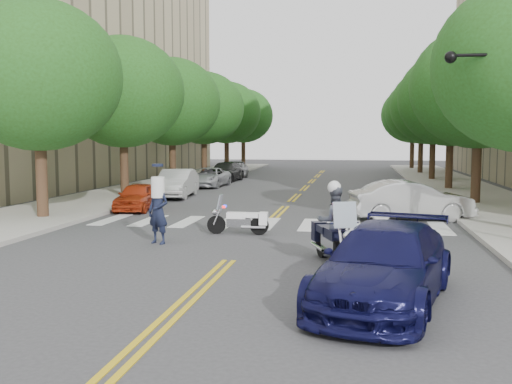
% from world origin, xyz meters
% --- Properties ---
extents(ground, '(140.00, 140.00, 0.00)m').
position_xyz_m(ground, '(0.00, 0.00, 0.00)').
color(ground, '#38383A').
rests_on(ground, ground).
extents(sidewalk_left, '(5.00, 60.00, 0.15)m').
position_xyz_m(sidewalk_left, '(-9.50, 22.00, 0.07)').
color(sidewalk_left, '#9E9991').
rests_on(sidewalk_left, ground).
extents(sidewalk_right, '(5.00, 60.00, 0.15)m').
position_xyz_m(sidewalk_right, '(9.50, 22.00, 0.07)').
color(sidewalk_right, '#9E9991').
rests_on(sidewalk_right, ground).
extents(tree_l_0, '(6.40, 6.40, 8.45)m').
position_xyz_m(tree_l_0, '(-8.80, 6.00, 5.55)').
color(tree_l_0, '#382316').
rests_on(tree_l_0, ground).
extents(tree_l_1, '(6.40, 6.40, 8.45)m').
position_xyz_m(tree_l_1, '(-8.80, 14.00, 5.55)').
color(tree_l_1, '#382316').
rests_on(tree_l_1, ground).
extents(tree_l_2, '(6.40, 6.40, 8.45)m').
position_xyz_m(tree_l_2, '(-8.80, 22.00, 5.55)').
color(tree_l_2, '#382316').
rests_on(tree_l_2, ground).
extents(tree_l_3, '(6.40, 6.40, 8.45)m').
position_xyz_m(tree_l_3, '(-8.80, 30.00, 5.55)').
color(tree_l_3, '#382316').
rests_on(tree_l_3, ground).
extents(tree_l_4, '(6.40, 6.40, 8.45)m').
position_xyz_m(tree_l_4, '(-8.80, 38.00, 5.55)').
color(tree_l_4, '#382316').
rests_on(tree_l_4, ground).
extents(tree_l_5, '(6.40, 6.40, 8.45)m').
position_xyz_m(tree_l_5, '(-8.80, 46.00, 5.55)').
color(tree_l_5, '#382316').
rests_on(tree_l_5, ground).
extents(tree_r_1, '(6.40, 6.40, 8.45)m').
position_xyz_m(tree_r_1, '(8.80, 14.00, 5.55)').
color(tree_r_1, '#382316').
rests_on(tree_r_1, ground).
extents(tree_r_2, '(6.40, 6.40, 8.45)m').
position_xyz_m(tree_r_2, '(8.80, 22.00, 5.55)').
color(tree_r_2, '#382316').
rests_on(tree_r_2, ground).
extents(tree_r_3, '(6.40, 6.40, 8.45)m').
position_xyz_m(tree_r_3, '(8.80, 30.00, 5.55)').
color(tree_r_3, '#382316').
rests_on(tree_r_3, ground).
extents(tree_r_4, '(6.40, 6.40, 8.45)m').
position_xyz_m(tree_r_4, '(8.80, 38.00, 5.55)').
color(tree_r_4, '#382316').
rests_on(tree_r_4, ground).
extents(tree_r_5, '(6.40, 6.40, 8.45)m').
position_xyz_m(tree_r_5, '(8.80, 46.00, 5.55)').
color(tree_r_5, '#382316').
rests_on(tree_r_5, ground).
extents(motorcycle_police, '(1.23, 2.51, 2.12)m').
position_xyz_m(motorcycle_police, '(2.67, 0.11, 0.94)').
color(motorcycle_police, black).
rests_on(motorcycle_police, ground).
extents(motorcycle_parked, '(2.07, 0.50, 1.33)m').
position_xyz_m(motorcycle_parked, '(-0.44, 4.07, 0.46)').
color(motorcycle_parked, black).
rests_on(motorcycle_parked, ground).
extents(officer_standing, '(0.83, 0.69, 1.95)m').
position_xyz_m(officer_standing, '(-2.64, 2.00, 0.97)').
color(officer_standing, black).
rests_on(officer_standing, ground).
extents(convertible, '(4.94, 2.72, 1.54)m').
position_xyz_m(convertible, '(5.34, 8.47, 0.77)').
color(convertible, '#B7B8BA').
rests_on(convertible, ground).
extents(sedan_blue, '(3.35, 5.56, 1.51)m').
position_xyz_m(sedan_blue, '(3.79, -3.23, 0.75)').
color(sedan_blue, '#0E0E3A').
rests_on(sedan_blue, ground).
extents(parked_car_a, '(1.78, 3.70, 1.22)m').
position_xyz_m(parked_car_a, '(-6.30, 9.50, 0.61)').
color(parked_car_a, '#B53213').
rests_on(parked_car_a, ground).
extents(parked_car_b, '(2.01, 4.72, 1.51)m').
position_xyz_m(parked_car_b, '(-6.30, 15.09, 0.76)').
color(parked_car_b, silver).
rests_on(parked_car_b, ground).
extents(parked_car_c, '(2.21, 4.59, 1.26)m').
position_xyz_m(parked_car_c, '(-6.30, 21.81, 0.63)').
color(parked_car_c, '#A3A4AA').
rests_on(parked_car_c, ground).
extents(parked_car_d, '(2.24, 4.95, 1.41)m').
position_xyz_m(parked_car_d, '(-6.30, 26.66, 0.70)').
color(parked_car_d, black).
rests_on(parked_car_d, ground).
extents(parked_car_e, '(1.77, 4.33, 1.47)m').
position_xyz_m(parked_car_e, '(-6.30, 29.77, 0.73)').
color(parked_car_e, '#99999E').
rests_on(parked_car_e, ground).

